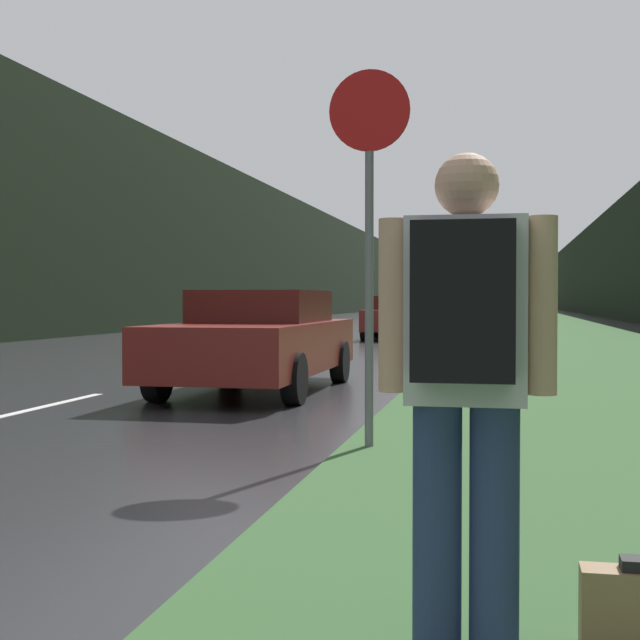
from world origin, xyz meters
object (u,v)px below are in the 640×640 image
object	(u,v)px
hitchhiker_with_backpack	(466,371)
car_oncoming	(392,307)
car_passing_far	(398,317)
stop_sign	(369,220)
car_passing_near	(259,339)

from	to	relation	value
hitchhiker_with_backpack	car_oncoming	distance (m)	53.50
hitchhiker_with_backpack	car_passing_far	world-z (taller)	hitchhiker_with_backpack
stop_sign	car_passing_near	distance (m)	4.92
stop_sign	car_passing_far	size ratio (longest dim) A/B	0.77
car_passing_near	car_oncoming	world-z (taller)	car_oncoming
car_passing_near	car_oncoming	bearing A→B (deg)	-85.13
stop_sign	car_passing_near	world-z (taller)	stop_sign
stop_sign	car_oncoming	xyz separation A→B (m)	(-5.93, 48.88, -1.10)
hitchhiker_with_backpack	car_passing_far	size ratio (longest dim) A/B	0.42
car_passing_far	car_oncoming	size ratio (longest dim) A/B	0.87
car_passing_near	car_oncoming	xyz separation A→B (m)	(-3.80, 44.60, 0.07)
car_passing_far	hitchhiker_with_backpack	bearing A→B (deg)	97.21
hitchhiker_with_backpack	car_passing_near	size ratio (longest dim) A/B	0.36
car_oncoming	hitchhiker_with_backpack	bearing A→B (deg)	-82.61
stop_sign	car_passing_near	size ratio (longest dim) A/B	0.66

